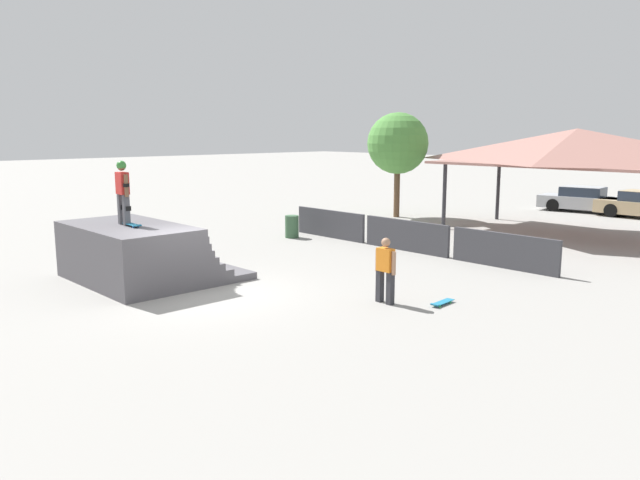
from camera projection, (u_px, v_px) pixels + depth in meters
ground_plane at (201, 294)px, 15.62m from camera, size 160.00×160.00×0.00m
quarter_pipe_ramp at (138, 255)px, 16.95m from camera, size 4.20×3.87×1.55m
skater_on_deck at (123, 188)px, 16.49m from camera, size 0.73×0.26×1.71m
skateboard_on_deck at (132, 225)px, 16.32m from camera, size 0.80×0.25×0.09m
bystander_walking at (385, 267)px, 14.64m from camera, size 0.63×0.23×1.57m
skateboard_on_ground at (442, 302)px, 14.62m from camera, size 0.27×0.79×0.09m
barrier_fence at (406, 236)px, 21.18m from camera, size 10.95×0.12×1.05m
pavilion_shelter at (576, 148)px, 23.66m from camera, size 10.57×4.88×4.13m
tree_beside_pavilion at (398, 144)px, 29.09m from camera, size 2.86×2.86×4.90m
trash_bin at (292, 227)px, 23.83m from camera, size 0.52×0.52×0.85m
parked_car_silver at (584, 200)px, 31.42m from camera, size 4.49×2.26×1.27m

